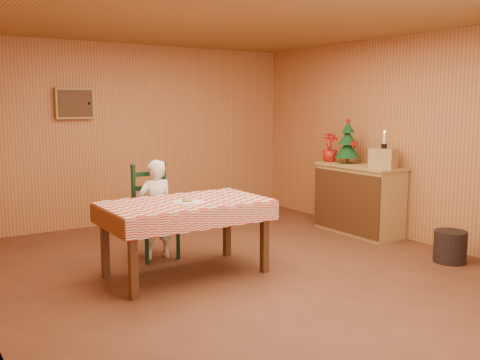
% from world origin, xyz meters
% --- Properties ---
extents(ground, '(6.00, 6.00, 0.00)m').
position_xyz_m(ground, '(0.00, 0.00, 0.00)').
color(ground, brown).
rests_on(ground, ground).
extents(cabin_walls, '(5.10, 6.05, 2.65)m').
position_xyz_m(cabin_walls, '(-0.00, 0.53, 1.83)').
color(cabin_walls, '#C77F48').
rests_on(cabin_walls, ground).
extents(dining_table, '(1.66, 0.96, 0.77)m').
position_xyz_m(dining_table, '(-0.59, 0.30, 0.69)').
color(dining_table, '#502D15').
rests_on(dining_table, ground).
extents(ladder_chair, '(0.44, 0.40, 1.08)m').
position_xyz_m(ladder_chair, '(-0.59, 1.09, 0.50)').
color(ladder_chair, black).
rests_on(ladder_chair, ground).
extents(seated_child, '(0.41, 0.27, 1.12)m').
position_xyz_m(seated_child, '(-0.59, 1.03, 0.56)').
color(seated_child, white).
rests_on(seated_child, ground).
extents(napkin, '(0.31, 0.31, 0.00)m').
position_xyz_m(napkin, '(-0.59, 0.25, 0.77)').
color(napkin, white).
rests_on(napkin, dining_table).
extents(donut, '(0.14, 0.14, 0.04)m').
position_xyz_m(donut, '(-0.59, 0.25, 0.79)').
color(donut, gold).
rests_on(donut, napkin).
extents(shelf_unit, '(0.54, 1.24, 0.93)m').
position_xyz_m(shelf_unit, '(2.21, 0.64, 0.47)').
color(shelf_unit, tan).
rests_on(shelf_unit, ground).
extents(crate, '(0.39, 0.39, 0.25)m').
position_xyz_m(crate, '(2.22, 0.24, 1.06)').
color(crate, tan).
rests_on(crate, shelf_unit).
extents(christmas_tree, '(0.34, 0.34, 0.62)m').
position_xyz_m(christmas_tree, '(2.22, 0.89, 1.21)').
color(christmas_tree, '#502D15').
rests_on(christmas_tree, shelf_unit).
extents(flower_arrangement, '(0.29, 0.29, 0.40)m').
position_xyz_m(flower_arrangement, '(2.17, 1.19, 1.13)').
color(flower_arrangement, '#A8150F').
rests_on(flower_arrangement, shelf_unit).
extents(candle_set, '(0.07, 0.07, 0.22)m').
position_xyz_m(candle_set, '(2.22, 0.24, 1.24)').
color(candle_set, black).
rests_on(candle_set, crate).
extents(storage_bin, '(0.41, 0.41, 0.35)m').
position_xyz_m(storage_bin, '(2.06, -0.90, 0.18)').
color(storage_bin, black).
rests_on(storage_bin, ground).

